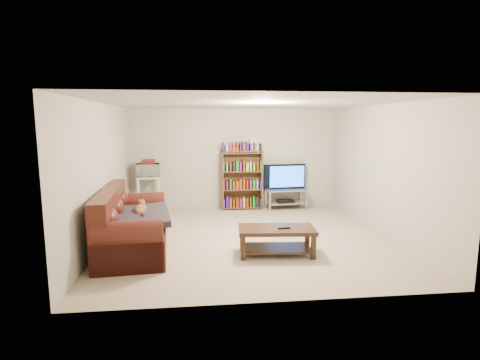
{
  "coord_description": "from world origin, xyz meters",
  "views": [
    {
      "loc": [
        -0.86,
        -6.52,
        2.06
      ],
      "look_at": [
        -0.1,
        0.4,
        1.0
      ],
      "focal_mm": 28.0,
      "sensor_mm": 36.0,
      "label": 1
    }
  ],
  "objects": [
    {
      "name": "ceiling",
      "position": [
        0.0,
        0.0,
        2.4
      ],
      "size": [
        5.0,
        5.0,
        0.0
      ],
      "primitive_type": "plane",
      "rotation": [
        3.14,
        0.0,
        0.0
      ],
      "color": "white",
      "rests_on": "ground"
    },
    {
      "name": "cat",
      "position": [
        -1.85,
        -0.31,
        0.64
      ],
      "size": [
        0.31,
        0.66,
        0.19
      ],
      "primitive_type": null,
      "rotation": [
        0.0,
        0.0,
        0.08
      ],
      "color": "brown",
      "rests_on": "sofa"
    },
    {
      "name": "dvd_player",
      "position": [
        1.21,
        2.19,
        0.19
      ],
      "size": [
        0.41,
        0.3,
        0.06
      ],
      "primitive_type": "cube",
      "rotation": [
        0.0,
        0.0,
        0.09
      ],
      "color": "black",
      "rests_on": "tv_stand"
    },
    {
      "name": "blanket",
      "position": [
        -1.83,
        -0.52,
        0.58
      ],
      "size": [
        1.09,
        1.31,
        0.19
      ],
      "primitive_type": "cube",
      "rotation": [
        0.05,
        -0.04,
        0.16
      ],
      "color": "#2F2934",
      "rests_on": "sofa"
    },
    {
      "name": "wall_back",
      "position": [
        0.0,
        2.5,
        1.2
      ],
      "size": [
        5.0,
        0.0,
        5.0
      ],
      "primitive_type": "plane",
      "rotation": [
        1.57,
        0.0,
        0.0
      ],
      "color": "beige",
      "rests_on": "ground"
    },
    {
      "name": "sofa",
      "position": [
        -2.04,
        -0.38,
        0.35
      ],
      "size": [
        1.2,
        2.42,
        1.0
      ],
      "rotation": [
        0.0,
        0.0,
        0.08
      ],
      "color": "#441811",
      "rests_on": "floor"
    },
    {
      "name": "coffee_table",
      "position": [
        0.33,
        -0.92,
        0.3
      ],
      "size": [
        1.24,
        0.69,
        0.43
      ],
      "rotation": [
        0.0,
        0.0,
        -0.08
      ],
      "color": "black",
      "rests_on": "floor"
    },
    {
      "name": "wall_right",
      "position": [
        2.5,
        0.0,
        1.2
      ],
      "size": [
        0.0,
        5.0,
        5.0
      ],
      "primitive_type": "plane",
      "rotation": [
        1.57,
        0.0,
        -1.57
      ],
      "color": "beige",
      "rests_on": "ground"
    },
    {
      "name": "bookshelf",
      "position": [
        0.16,
        2.3,
        0.73
      ],
      "size": [
        0.98,
        0.32,
        1.42
      ],
      "rotation": [
        0.0,
        0.0,
        -0.01
      ],
      "color": "#52351C",
      "rests_on": "floor"
    },
    {
      "name": "television",
      "position": [
        1.21,
        2.19,
        0.78
      ],
      "size": [
        1.05,
        0.23,
        0.6
      ],
      "primitive_type": "imported",
      "rotation": [
        0.0,
        0.0,
        3.23
      ],
      "color": "black",
      "rests_on": "tv_stand"
    },
    {
      "name": "microwave",
      "position": [
        -2.02,
        2.1,
        1.0
      ],
      "size": [
        0.56,
        0.41,
        0.29
      ],
      "primitive_type": "imported",
      "rotation": [
        0.0,
        0.0,
        0.09
      ],
      "color": "silver",
      "rests_on": "microwave_stand"
    },
    {
      "name": "microwave_stand",
      "position": [
        -2.02,
        2.1,
        0.55
      ],
      "size": [
        0.57,
        0.44,
        0.86
      ],
      "rotation": [
        0.0,
        0.0,
        0.09
      ],
      "color": "silver",
      "rests_on": "floor"
    },
    {
      "name": "wall_front",
      "position": [
        0.0,
        -2.5,
        1.2
      ],
      "size": [
        5.0,
        0.0,
        5.0
      ],
      "primitive_type": "plane",
      "rotation": [
        -1.57,
        0.0,
        0.0
      ],
      "color": "beige",
      "rests_on": "ground"
    },
    {
      "name": "wall_left",
      "position": [
        -2.5,
        0.0,
        1.2
      ],
      "size": [
        0.0,
        5.0,
        5.0
      ],
      "primitive_type": "plane",
      "rotation": [
        1.57,
        0.0,
        1.57
      ],
      "color": "beige",
      "rests_on": "ground"
    },
    {
      "name": "game_boxes",
      "position": [
        -2.02,
        2.1,
        1.17
      ],
      "size": [
        0.34,
        0.3,
        0.05
      ],
      "primitive_type": "cube",
      "rotation": [
        0.0,
        0.0,
        0.09
      ],
      "color": "maroon",
      "rests_on": "microwave"
    },
    {
      "name": "shelf_clutter",
      "position": [
        0.25,
        2.31,
        1.52
      ],
      "size": [
        0.72,
        0.22,
        0.28
      ],
      "rotation": [
        0.0,
        0.0,
        -0.01
      ],
      "color": "silver",
      "rests_on": "bookshelf"
    },
    {
      "name": "remote",
      "position": [
        0.44,
        -0.99,
        0.45
      ],
      "size": [
        0.2,
        0.07,
        0.02
      ],
      "primitive_type": "cube",
      "rotation": [
        0.0,
        0.0,
        0.07
      ],
      "color": "black",
      "rests_on": "coffee_table"
    },
    {
      "name": "floor",
      "position": [
        0.0,
        0.0,
        0.0
      ],
      "size": [
        5.0,
        5.0,
        0.0
      ],
      "primitive_type": "plane",
      "color": "#C6B193",
      "rests_on": "ground"
    },
    {
      "name": "tv_stand",
      "position": [
        1.21,
        2.19,
        0.33
      ],
      "size": [
        1.0,
        0.52,
        0.48
      ],
      "rotation": [
        0.0,
        0.0,
        0.09
      ],
      "color": "#999EA3",
      "rests_on": "floor"
    }
  ]
}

